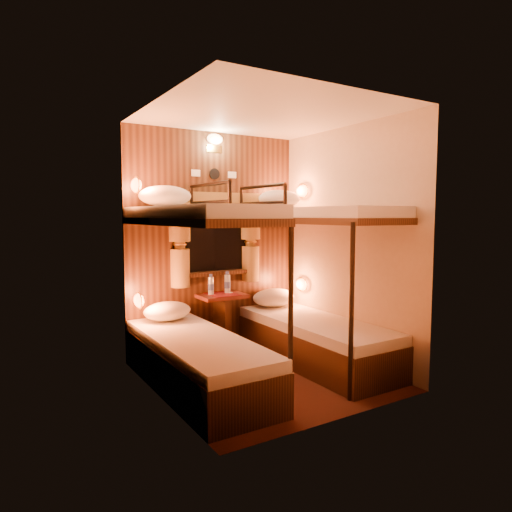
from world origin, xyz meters
TOP-DOWN VIEW (x-y plane):
  - floor at (0.00, 0.00)m, footprint 2.10×2.10m
  - ceiling at (0.00, 0.00)m, footprint 2.10×2.10m
  - wall_back at (0.00, 1.05)m, footprint 2.40×0.00m
  - wall_front at (0.00, -1.05)m, footprint 2.40×0.00m
  - wall_left at (-1.00, 0.00)m, footprint 0.00×2.40m
  - wall_right at (1.00, 0.00)m, footprint 0.00×2.40m
  - back_panel at (0.00, 1.04)m, footprint 2.00×0.03m
  - bunk_left at (-0.65, 0.07)m, footprint 0.72×1.90m
  - bunk_right at (0.65, 0.07)m, footprint 0.72×1.90m
  - window at (0.00, 1.00)m, footprint 1.00×0.12m
  - curtains at (0.00, 0.97)m, footprint 1.10×0.22m
  - back_fixtures at (0.00, 1.00)m, footprint 0.54×0.09m
  - reading_lamps at (-0.00, 0.70)m, footprint 2.00×0.20m
  - table at (0.00, 0.85)m, footprint 0.50×0.34m
  - bottle_left at (-0.12, 0.88)m, footprint 0.07×0.07m
  - bottle_right at (0.08, 0.89)m, footprint 0.07×0.07m
  - sachet_a at (0.10, 0.88)m, footprint 0.11×0.09m
  - sachet_b at (0.10, 0.88)m, footprint 0.09×0.09m
  - pillow_lower_left at (-0.65, 0.78)m, footprint 0.48×0.34m
  - pillow_lower_right at (0.65, 0.82)m, footprint 0.52×0.37m
  - pillow_upper_left at (-0.65, 0.78)m, footprint 0.52×0.37m
  - pillow_upper_right at (0.65, 0.71)m, footprint 0.50×0.36m

SIDE VIEW (x-z plane):
  - floor at x=0.00m, z-range 0.00..0.00m
  - table at x=0.00m, z-range 0.09..0.74m
  - pillow_lower_left at x=-0.65m, z-range 0.46..0.64m
  - bunk_left at x=-0.65m, z-range -0.35..1.47m
  - bunk_right at x=0.65m, z-range -0.35..1.47m
  - pillow_lower_right at x=0.65m, z-range 0.46..0.66m
  - sachet_b at x=0.10m, z-range 0.65..0.66m
  - sachet_a at x=0.10m, z-range 0.65..0.66m
  - bottle_left at x=-0.12m, z-range 0.63..0.86m
  - bottle_right at x=0.08m, z-range 0.63..0.87m
  - window at x=0.00m, z-range 0.79..1.58m
  - wall_back at x=0.00m, z-range 0.00..2.40m
  - wall_front at x=0.00m, z-range 0.00..2.40m
  - wall_left at x=-1.00m, z-range 0.00..2.40m
  - wall_right at x=1.00m, z-range 0.00..2.40m
  - back_panel at x=0.00m, z-range 0.00..2.40m
  - reading_lamps at x=0.00m, z-range 0.62..1.86m
  - curtains at x=0.00m, z-range 0.76..1.76m
  - pillow_upper_right at x=0.65m, z-range 1.59..1.78m
  - pillow_upper_left at x=-0.65m, z-range 1.59..1.79m
  - back_fixtures at x=0.00m, z-range 2.00..2.49m
  - ceiling at x=0.00m, z-range 2.40..2.40m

